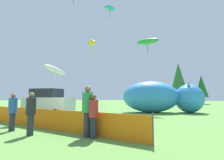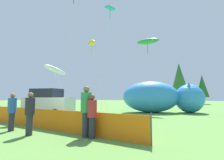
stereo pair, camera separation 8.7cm
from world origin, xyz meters
The scene contains 15 objects.
ground_plane centered at (0.00, 0.00, 0.00)m, with size 120.00×120.00×0.00m, color #609342.
parked_car centered at (-2.87, 1.92, 1.04)m, with size 4.24×2.34×2.16m.
folding_chair centered at (2.00, 0.21, 0.57)m, with size 0.73×0.73×0.97m.
inflatable_cat centered at (5.39, 7.87, 1.37)m, with size 7.69×4.74×2.96m.
safety_fence centered at (1.92, -2.95, 0.46)m, with size 9.79×1.54×1.01m.
spectator_in_black_shirt centered at (4.63, -3.65, 0.87)m, with size 0.35×0.35×1.59m.
spectator_in_red_shirt centered at (2.13, -4.23, 0.92)m, with size 0.37×0.37×1.68m.
spectator_in_white_shirt centered at (4.30, -3.54, 1.05)m, with size 0.42×0.42×1.92m.
spectator_in_green_shirt centered at (0.67, -3.92, 0.91)m, with size 0.36×0.36×1.66m.
kite_teal_diamond centered at (0.20, 7.46, 10.97)m, with size 1.95×1.25×11.53m.
kite_green_fish centered at (4.09, 8.48, 7.24)m, with size 3.58×1.54×7.73m.
kite_white_ghost centered at (-6.80, 6.97, 4.72)m, with size 3.23×3.23×5.45m.
kite_yellow_hero centered at (-1.43, 6.39, 7.21)m, with size 2.54×2.25×7.86m.
horizon_tree_east centered at (10.26, 30.04, 3.59)m, with size 2.45×2.45×5.85m.
horizon_tree_west centered at (6.05, 29.17, 5.19)m, with size 3.54×3.54×8.46m.
Camera 2 is at (7.94, -9.28, 1.51)m, focal length 28.00 mm.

